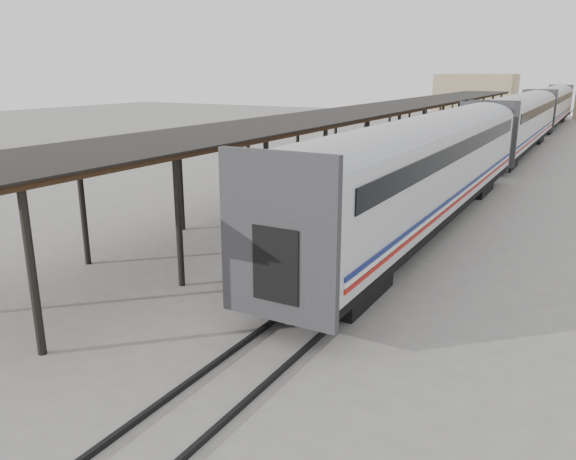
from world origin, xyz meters
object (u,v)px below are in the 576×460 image
Objects in this scene: luggage_tug at (393,170)px; pedestrian at (347,183)px; porter at (256,235)px; baggage_cart at (261,259)px.

luggage_tug is 6.25m from pedestrian.
pedestrian is (-0.21, -6.24, 0.24)m from luggage_tug.
porter is 0.84× the size of pedestrian.
pedestrian is at bearing 96.70° from baggage_cart.
pedestrian is (-2.26, 12.03, -0.71)m from porter.
baggage_cart is at bearing 31.01° from porter.
porter is (2.05, -18.27, 0.95)m from luggage_tug.
porter is 12.27m from pedestrian.
luggage_tug is at bearing 16.36° from porter.
luggage_tug is at bearing 92.51° from baggage_cart.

